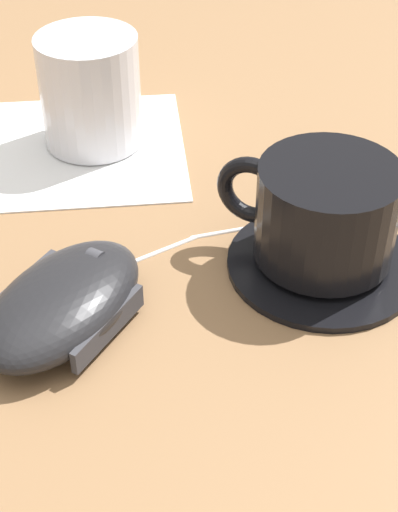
% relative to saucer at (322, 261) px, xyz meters
% --- Properties ---
extents(ground_plane, '(3.00, 3.00, 0.00)m').
position_rel_saucer_xyz_m(ground_plane, '(0.10, -0.09, -0.00)').
color(ground_plane, olive).
extents(saucer, '(0.12, 0.12, 0.01)m').
position_rel_saucer_xyz_m(saucer, '(0.00, 0.00, 0.00)').
color(saucer, black).
rests_on(saucer, ground).
extents(coffee_cup, '(0.11, 0.09, 0.06)m').
position_rel_saucer_xyz_m(coffee_cup, '(0.00, -0.00, 0.04)').
color(coffee_cup, black).
rests_on(coffee_cup, saucer).
extents(computer_mouse, '(0.13, 0.13, 0.03)m').
position_rel_saucer_xyz_m(computer_mouse, '(0.16, 0.02, 0.01)').
color(computer_mouse, black).
rests_on(computer_mouse, ground).
extents(mouse_cable, '(0.23, 0.06, 0.00)m').
position_rel_saucer_xyz_m(mouse_cable, '(0.00, -0.04, -0.00)').
color(mouse_cable, white).
rests_on(mouse_cable, ground).
extents(napkin_under_glass, '(0.17, 0.17, 0.00)m').
position_rel_saucer_xyz_m(napkin_under_glass, '(0.14, -0.17, -0.00)').
color(napkin_under_glass, white).
rests_on(napkin_under_glass, ground).
extents(drinking_glass, '(0.08, 0.08, 0.08)m').
position_rel_saucer_xyz_m(drinking_glass, '(0.13, -0.18, 0.04)').
color(drinking_glass, silver).
rests_on(drinking_glass, napkin_under_glass).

